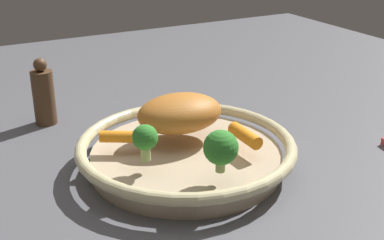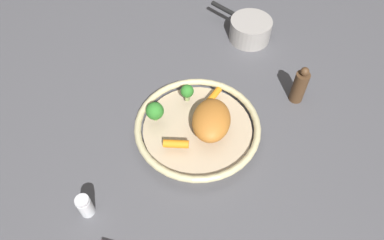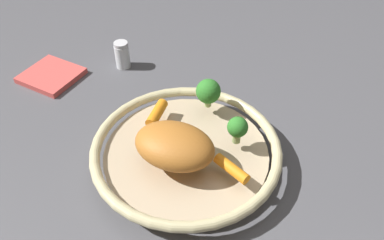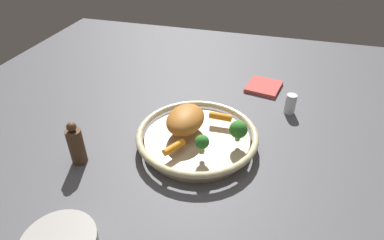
{
  "view_description": "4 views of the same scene",
  "coord_description": "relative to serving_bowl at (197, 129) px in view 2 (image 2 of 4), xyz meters",
  "views": [
    {
      "loc": [
        0.35,
        0.66,
        0.4
      ],
      "look_at": [
        -0.01,
        -0.0,
        0.08
      ],
      "focal_mm": 48.25,
      "sensor_mm": 36.0,
      "label": 1
    },
    {
      "loc": [
        -0.58,
        -0.03,
        0.84
      ],
      "look_at": [
        -0.01,
        0.01,
        0.08
      ],
      "focal_mm": 33.19,
      "sensor_mm": 36.0,
      "label": 2
    },
    {
      "loc": [
        0.16,
        -0.47,
        0.57
      ],
      "look_at": [
        0.0,
        0.03,
        0.09
      ],
      "focal_mm": 36.39,
      "sensor_mm": 36.0,
      "label": 3
    },
    {
      "loc": [
        0.72,
        0.19,
        0.61
      ],
      "look_at": [
        -0.03,
        -0.02,
        0.07
      ],
      "focal_mm": 30.21,
      "sensor_mm": 36.0,
      "label": 4
    }
  ],
  "objects": [
    {
      "name": "salt_shaker",
      "position": [
        -0.25,
        0.26,
        0.01
      ],
      "size": [
        0.04,
        0.04,
        0.07
      ],
      "color": "silver",
      "rests_on": "ground_plane"
    },
    {
      "name": "baby_carrot_left",
      "position": [
        0.09,
        -0.04,
        0.03
      ],
      "size": [
        0.07,
        0.05,
        0.02
      ],
      "primitive_type": "cylinder",
      "rotation": [
        1.57,
        0.0,
        4.2
      ],
      "color": "orange",
      "rests_on": "serving_bowl"
    },
    {
      "name": "roast_chicken_piece",
      "position": [
        -0.01,
        -0.04,
        0.05
      ],
      "size": [
        0.15,
        0.11,
        0.06
      ],
      "primitive_type": "ellipsoid",
      "rotation": [
        0.0,
        0.0,
        3.07
      ],
      "color": "#B16827",
      "rests_on": "serving_bowl"
    },
    {
      "name": "pepper_mill",
      "position": [
        0.16,
        -0.3,
        0.03
      ],
      "size": [
        0.04,
        0.04,
        0.13
      ],
      "color": "#4C331E",
      "rests_on": "ground_plane"
    },
    {
      "name": "saucepan",
      "position": [
        0.43,
        -0.16,
        0.01
      ],
      "size": [
        0.19,
        0.22,
        0.08
      ],
      "color": "#9E9993",
      "rests_on": "ground_plane"
    },
    {
      "name": "ground_plane",
      "position": [
        0.0,
        0.0,
        -0.03
      ],
      "size": [
        1.93,
        1.93,
        0.0
      ],
      "primitive_type": "plane",
      "color": "#4C4C51"
    },
    {
      "name": "baby_carrot_center",
      "position": [
        -0.08,
        0.05,
        0.03
      ],
      "size": [
        0.02,
        0.07,
        0.02
      ],
      "primitive_type": "cylinder",
      "rotation": [
        1.55,
        0.0,
        0.01
      ],
      "color": "orange",
      "rests_on": "serving_bowl"
    },
    {
      "name": "serving_bowl",
      "position": [
        0.0,
        0.0,
        0.0
      ],
      "size": [
        0.35,
        0.35,
        0.05
      ],
      "color": "tan",
      "rests_on": "ground_plane"
    },
    {
      "name": "broccoli_floret_small",
      "position": [
        0.09,
        0.04,
        0.06
      ],
      "size": [
        0.04,
        0.04,
        0.06
      ],
      "color": "#94AD66",
      "rests_on": "serving_bowl"
    },
    {
      "name": "broccoli_floret_large",
      "position": [
        0.01,
        0.12,
        0.06
      ],
      "size": [
        0.05,
        0.05,
        0.06
      ],
      "color": "#94AD66",
      "rests_on": "serving_bowl"
    }
  ]
}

